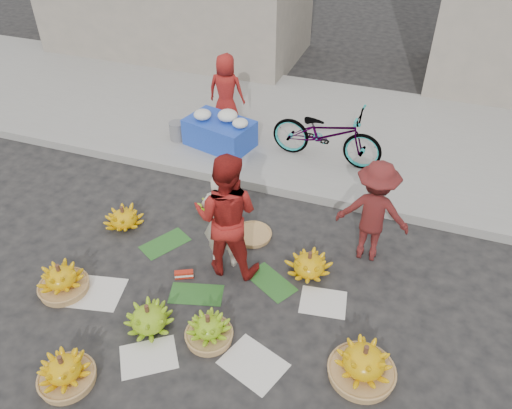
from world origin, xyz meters
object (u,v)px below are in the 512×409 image
(vendor_cream, at_px, (222,221))
(banana_bunch_4, at_px, (363,363))
(flower_table, at_px, (220,131))
(banana_bunch_0, at_px, (62,280))
(bicycle, at_px, (327,134))

(vendor_cream, bearing_deg, banana_bunch_4, 142.83)
(banana_bunch_4, distance_m, flower_table, 4.82)
(banana_bunch_4, xyz_separation_m, vendor_cream, (-2.01, 1.09, 0.49))
(banana_bunch_0, height_order, banana_bunch_4, banana_bunch_4)
(banana_bunch_0, distance_m, flower_table, 3.74)
(banana_bunch_0, height_order, bicycle, bicycle)
(banana_bunch_0, xyz_separation_m, flower_table, (0.54, 3.70, 0.21))
(vendor_cream, height_order, flower_table, vendor_cream)
(banana_bunch_4, bearing_deg, banana_bunch_0, -179.38)
(bicycle, bearing_deg, flower_table, 98.72)
(banana_bunch_0, distance_m, vendor_cream, 2.08)
(banana_bunch_4, xyz_separation_m, flower_table, (-3.14, 3.66, 0.19))
(vendor_cream, xyz_separation_m, bicycle, (0.69, 2.72, -0.09))
(flower_table, xyz_separation_m, bicycle, (1.82, 0.15, 0.22))
(bicycle, bearing_deg, banana_bunch_0, 152.53)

